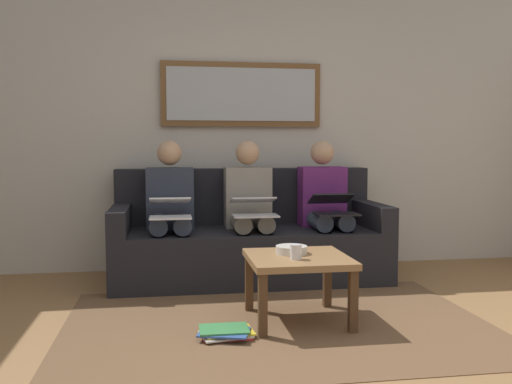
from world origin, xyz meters
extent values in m
cube|color=beige|center=(0.00, -2.60, 1.30)|extent=(6.00, 0.12, 2.60)
cube|color=brown|center=(0.00, -0.85, 0.00)|extent=(2.60, 1.80, 0.01)
cube|color=black|center=(0.00, -2.05, 0.21)|extent=(2.20, 0.90, 0.42)
cube|color=black|center=(0.00, -2.40, 0.66)|extent=(2.20, 0.20, 0.48)
cube|color=black|center=(-1.03, -2.05, 0.52)|extent=(0.14, 0.90, 0.20)
cube|color=black|center=(1.03, -2.05, 0.52)|extent=(0.14, 0.90, 0.20)
cube|color=brown|center=(0.00, -2.51, 1.55)|extent=(1.42, 0.04, 0.56)
cube|color=#B2B7BC|center=(0.00, -2.48, 1.55)|extent=(1.32, 0.01, 0.46)
cube|color=olive|center=(-0.14, -0.90, 0.39)|extent=(0.62, 0.62, 0.04)
cube|color=#4C331E|center=(-0.41, -0.63, 0.19)|extent=(0.05, 0.05, 0.37)
cube|color=#4C331E|center=(0.13, -0.63, 0.19)|extent=(0.05, 0.05, 0.37)
cube|color=#4C331E|center=(-0.41, -1.17, 0.19)|extent=(0.05, 0.05, 0.37)
cube|color=#4C331E|center=(0.13, -1.17, 0.19)|extent=(0.05, 0.05, 0.37)
cylinder|color=silver|center=(-0.10, -0.80, 0.46)|extent=(0.07, 0.07, 0.09)
cylinder|color=beige|center=(-0.11, -0.97, 0.44)|extent=(0.20, 0.20, 0.05)
cube|color=#66236B|center=(-0.64, -2.15, 0.67)|extent=(0.38, 0.22, 0.50)
sphere|color=tan|center=(-0.64, -2.15, 1.04)|extent=(0.20, 0.20, 0.20)
cylinder|color=#384256|center=(-0.73, -1.94, 0.49)|extent=(0.14, 0.42, 0.14)
cylinder|color=#384256|center=(-0.55, -1.94, 0.49)|extent=(0.14, 0.42, 0.14)
cylinder|color=#384256|center=(-0.73, -1.73, 0.21)|extent=(0.11, 0.11, 0.42)
cylinder|color=#384256|center=(-0.55, -1.73, 0.21)|extent=(0.11, 0.11, 0.42)
cube|color=black|center=(-0.64, -1.73, 0.57)|extent=(0.34, 0.22, 0.01)
cube|color=black|center=(-0.64, -1.88, 0.67)|extent=(0.34, 0.21, 0.10)
cube|color=#A5C6EA|center=(-0.64, -1.88, 0.68)|extent=(0.30, 0.18, 0.08)
cube|color=gray|center=(0.00, -2.15, 0.67)|extent=(0.38, 0.22, 0.50)
sphere|color=tan|center=(0.00, -2.15, 1.04)|extent=(0.20, 0.20, 0.20)
cylinder|color=gray|center=(-0.09, -1.94, 0.49)|extent=(0.14, 0.42, 0.14)
cylinder|color=gray|center=(0.09, -1.94, 0.49)|extent=(0.14, 0.42, 0.14)
cylinder|color=gray|center=(-0.09, -1.73, 0.21)|extent=(0.11, 0.11, 0.42)
cylinder|color=gray|center=(0.09, -1.73, 0.21)|extent=(0.11, 0.11, 0.42)
cube|color=silver|center=(0.00, -1.73, 0.57)|extent=(0.35, 0.21, 0.01)
cube|color=silver|center=(0.00, -1.86, 0.67)|extent=(0.35, 0.21, 0.06)
cube|color=#A5C6EA|center=(0.00, -1.86, 0.68)|extent=(0.31, 0.18, 0.05)
cube|color=#2D3342|center=(0.64, -2.15, 0.67)|extent=(0.38, 0.22, 0.50)
sphere|color=tan|center=(0.64, -2.15, 1.04)|extent=(0.20, 0.20, 0.20)
cylinder|color=#384256|center=(0.55, -1.94, 0.49)|extent=(0.14, 0.42, 0.14)
cylinder|color=#384256|center=(0.73, -1.94, 0.49)|extent=(0.14, 0.42, 0.14)
cylinder|color=#384256|center=(0.55, -1.73, 0.21)|extent=(0.11, 0.11, 0.42)
cylinder|color=#384256|center=(0.73, -1.73, 0.21)|extent=(0.11, 0.11, 0.42)
cube|color=white|center=(0.64, -1.73, 0.57)|extent=(0.31, 0.22, 0.01)
cube|color=white|center=(0.64, -1.87, 0.68)|extent=(0.31, 0.21, 0.07)
cube|color=#A5C6EA|center=(0.64, -1.86, 0.68)|extent=(0.28, 0.19, 0.05)
cube|color=red|center=(0.33, -0.68, 0.01)|extent=(0.29, 0.21, 0.01)
cube|color=white|center=(0.34, -0.66, 0.02)|extent=(0.31, 0.25, 0.01)
cube|color=yellow|center=(0.32, -0.68, 0.03)|extent=(0.30, 0.23, 0.01)
cube|color=#33569E|center=(0.35, -0.64, 0.04)|extent=(0.33, 0.27, 0.01)
cube|color=#3D8C4C|center=(0.35, -0.67, 0.05)|extent=(0.28, 0.20, 0.01)
camera|label=1|loc=(0.66, 2.46, 1.09)|focal=39.37mm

